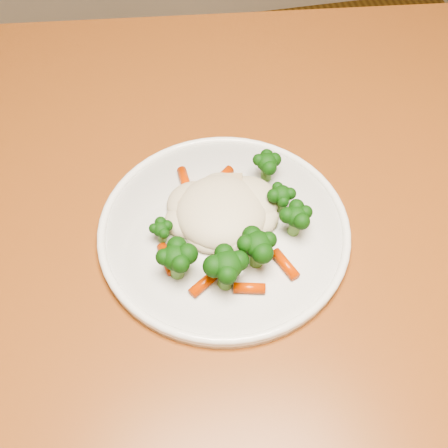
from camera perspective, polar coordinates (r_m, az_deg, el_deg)
dining_table at (r=0.79m, az=-6.74°, el=-2.27°), size 1.29×0.93×0.75m
plate at (r=0.67m, az=0.00°, el=-0.69°), size 0.30×0.30×0.01m
meal at (r=0.64m, az=0.53°, el=0.39°), size 0.19×0.20×0.05m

